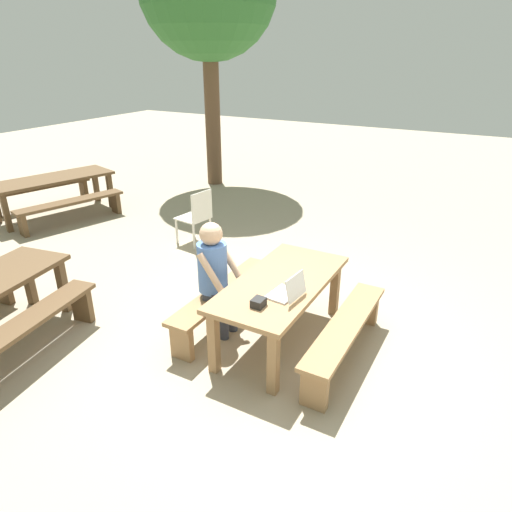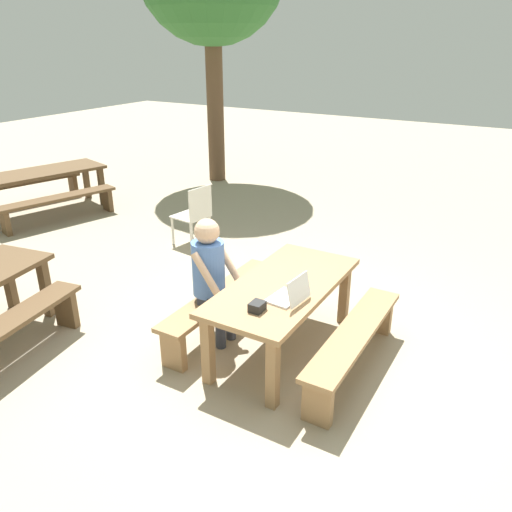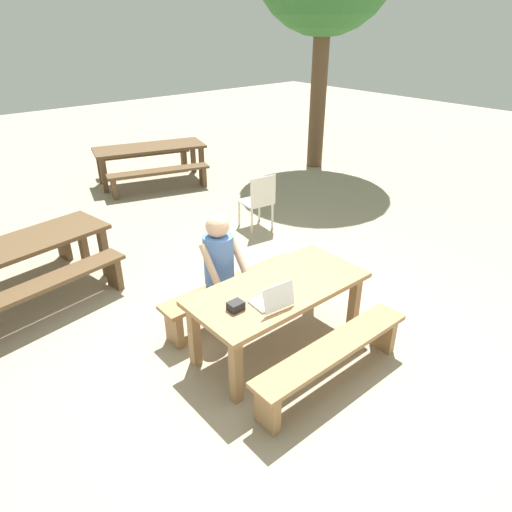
# 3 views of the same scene
# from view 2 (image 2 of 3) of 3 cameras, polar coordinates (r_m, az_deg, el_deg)

# --- Properties ---
(ground_plane) EXTENTS (30.00, 30.00, 0.00)m
(ground_plane) POSITION_cam_2_polar(r_m,az_deg,el_deg) (5.02, 2.97, -10.36)
(ground_plane) COLOR tan
(picnic_table_front) EXTENTS (1.77, 0.83, 0.71)m
(picnic_table_front) POSITION_cam_2_polar(r_m,az_deg,el_deg) (4.71, 3.12, -4.25)
(picnic_table_front) COLOR #9E754C
(picnic_table_front) RESTS_ON ground
(bench_near) EXTENTS (1.75, 0.30, 0.43)m
(bench_near) POSITION_cam_2_polar(r_m,az_deg,el_deg) (4.62, 10.99, -9.35)
(bench_near) COLOR #9E754C
(bench_near) RESTS_ON ground
(bench_far) EXTENTS (1.75, 0.30, 0.43)m
(bench_far) POSITION_cam_2_polar(r_m,az_deg,el_deg) (5.16, -3.99, -5.15)
(bench_far) COLOR #9E754C
(bench_far) RESTS_ON ground
(laptop) EXTENTS (0.34, 0.31, 0.24)m
(laptop) POSITION_cam_2_polar(r_m,az_deg,el_deg) (4.34, 3.91, -4.37)
(laptop) COLOR white
(laptop) RESTS_ON picnic_table_front
(small_pouch) EXTENTS (0.13, 0.11, 0.08)m
(small_pouch) POSITION_cam_2_polar(r_m,az_deg,el_deg) (4.19, 0.13, -5.73)
(small_pouch) COLOR black
(small_pouch) RESTS_ON picnic_table_front
(person_seated) EXTENTS (0.42, 0.41, 1.27)m
(person_seated) POSITION_cam_2_polar(r_m,az_deg,el_deg) (4.82, -5.07, -1.75)
(person_seated) COLOR #333847
(person_seated) RESTS_ON ground
(plastic_chair) EXTENTS (0.50, 0.50, 0.88)m
(plastic_chair) POSITION_cam_2_polar(r_m,az_deg,el_deg) (7.27, -6.95, 4.72)
(plastic_chair) COLOR silver
(plastic_chair) RESTS_ON ground
(picnic_table_mid) EXTENTS (2.25, 1.35, 0.72)m
(picnic_table_mid) POSITION_cam_2_polar(r_m,az_deg,el_deg) (9.33, -23.31, 8.17)
(picnic_table_mid) COLOR brown
(picnic_table_mid) RESTS_ON ground
(bench_mid_south) EXTENTS (1.91, 0.82, 0.43)m
(bench_mid_south) POSITION_cam_2_polar(r_m,az_deg,el_deg) (8.80, -21.40, 5.64)
(bench_mid_south) COLOR brown
(bench_mid_south) RESTS_ON ground
(bench_mid_north) EXTENTS (1.91, 0.82, 0.43)m
(bench_mid_north) POSITION_cam_2_polar(r_m,az_deg,el_deg) (10.01, -24.46, 7.18)
(bench_mid_north) COLOR brown
(bench_mid_north) RESTS_ON ground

